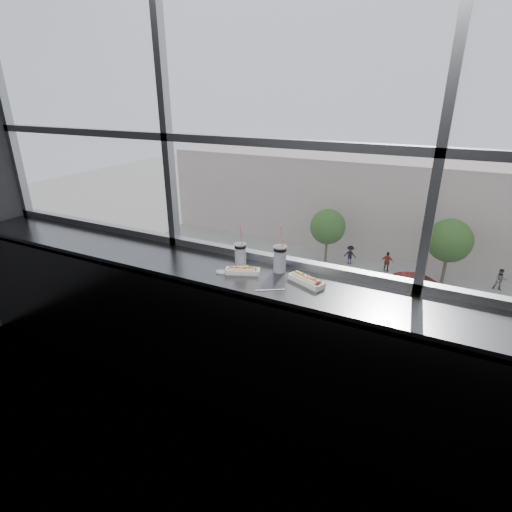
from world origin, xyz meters
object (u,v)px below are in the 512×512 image
at_px(car_near_b, 280,320).
at_px(tree_center, 450,241).
at_px(wrapper, 222,272).
at_px(car_near_a, 177,291).
at_px(pedestrian_c, 501,278).
at_px(loose_straw, 270,290).
at_px(hotdog_tray_right, 306,280).
at_px(pedestrian_a, 350,253).
at_px(pedestrian_b, 387,260).
at_px(hotdog_tray_left, 243,270).
at_px(car_far_b, 420,286).
at_px(soda_cup_right, 280,258).
at_px(car_near_c, 436,360).
at_px(tree_left, 328,227).
at_px(car_far_a, 266,260).
at_px(soda_cup_left, 240,254).

xyz_separation_m(car_near_b, tree_center, (8.11, 12.00, 2.36)).
height_order(wrapper, car_near_a, wrapper).
bearing_deg(pedestrian_c, wrapper, -100.68).
xyz_separation_m(loose_straw, wrapper, (-0.43, 0.09, 0.01)).
distance_m(hotdog_tray_right, pedestrian_c, 31.17).
bearing_deg(pedestrian_a, hotdog_tray_right, 101.98).
height_order(hotdog_tray_right, pedestrian_b, hotdog_tray_right).
xyz_separation_m(hotdog_tray_left, tree_center, (1.56, 28.29, -8.73)).
xyz_separation_m(wrapper, car_far_b, (0.44, 24.36, -10.91)).
bearing_deg(wrapper, soda_cup_right, 31.70).
relative_size(wrapper, tree_center, 0.02).
height_order(hotdog_tray_left, car_near_b, hotdog_tray_left).
bearing_deg(car_near_a, tree_center, -56.96).
relative_size(soda_cup_right, car_near_c, 0.06).
xyz_separation_m(loose_straw, tree_left, (-7.87, 28.45, -9.00)).
xyz_separation_m(car_far_a, pedestrian_a, (5.66, 4.38, 0.02)).
distance_m(soda_cup_left, car_near_b, 20.69).
height_order(loose_straw, wrapper, wrapper).
height_order(loose_straw, tree_left, loose_straw).
distance_m(soda_cup_right, car_near_b, 20.76).
bearing_deg(car_near_c, car_far_a, 64.56).
xyz_separation_m(hotdog_tray_left, car_near_b, (-6.55, 16.29, -11.08)).
relative_size(car_near_b, pedestrian_a, 3.05).
height_order(pedestrian_a, pedestrian_b, pedestrian_b).
relative_size(car_near_b, tree_center, 1.18).
distance_m(car_near_c, pedestrian_c, 12.95).
distance_m(hotdog_tray_right, car_near_a, 24.31).
xyz_separation_m(loose_straw, car_near_b, (-6.84, 16.45, -11.06)).
distance_m(hotdog_tray_left, car_near_c, 19.77).
distance_m(hotdog_tray_left, loose_straw, 0.33).
distance_m(pedestrian_a, tree_left, 2.91).
bearing_deg(wrapper, pedestrian_a, 100.76).
bearing_deg(pedestrian_c, car_far_a, -164.85).
relative_size(loose_straw, wrapper, 2.09).
height_order(soda_cup_right, car_far_a, soda_cup_right).
height_order(soda_cup_right, tree_left, soda_cup_right).
relative_size(soda_cup_left, car_far_a, 0.06).
height_order(hotdog_tray_right, car_far_a, hotdog_tray_right).
height_order(soda_cup_right, wrapper, soda_cup_right).
bearing_deg(car_far_a, pedestrian_b, -64.72).
distance_m(wrapper, pedestrian_a, 31.29).
bearing_deg(tree_left, soda_cup_right, -74.51).
relative_size(car_near_a, pedestrian_b, 3.46).
relative_size(wrapper, pedestrian_a, 0.05).
xyz_separation_m(car_far_a, pedestrian_b, (8.69, 4.14, 0.06)).
bearing_deg(loose_straw, pedestrian_b, 63.42).
bearing_deg(tree_center, loose_straw, -92.55).
bearing_deg(tree_left, pedestrian_a, 10.86).
xyz_separation_m(hotdog_tray_right, wrapper, (-0.61, -0.12, -0.02)).
height_order(car_far_b, pedestrian_b, car_far_b).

